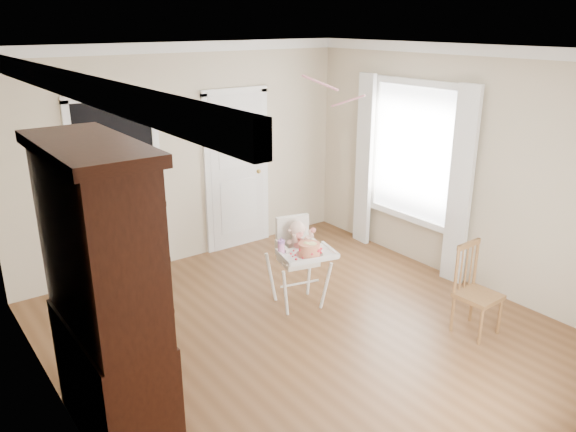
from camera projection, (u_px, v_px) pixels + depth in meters
floor at (312, 337)px, 5.49m from camera, size 5.00×5.00×0.00m
ceiling at (316, 51)px, 4.60m from camera, size 5.00×5.00×0.00m
wall_back at (187, 156)px, 6.94m from camera, size 4.50×0.00×4.50m
wall_left at (55, 269)px, 3.78m from camera, size 0.00×5.00×5.00m
wall_right at (469, 169)px, 6.31m from camera, size 0.00×5.00×5.00m
crown_molding at (316, 58)px, 4.62m from camera, size 4.50×5.00×0.12m
doorway at (119, 187)px, 6.51m from camera, size 1.06×0.05×2.22m
closet_door at (237, 173)px, 7.42m from camera, size 0.96×0.09×2.13m
window_right at (411, 162)px, 6.90m from camera, size 0.13×1.84×2.30m
high_chair at (298, 253)px, 5.93m from camera, size 0.71×0.81×0.99m
baby at (298, 240)px, 5.91m from camera, size 0.27×0.24×0.41m
cake at (309, 249)px, 5.65m from camera, size 0.28×0.28×0.13m
sippy_cup at (281, 246)px, 5.70m from camera, size 0.07×0.07×0.18m
china_cabinet at (105, 299)px, 3.89m from camera, size 0.59×1.32×2.22m
dining_chair at (476, 292)px, 5.47m from camera, size 0.38×0.38×0.91m
streamer at (320, 83)px, 6.24m from camera, size 0.16×0.48×0.15m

